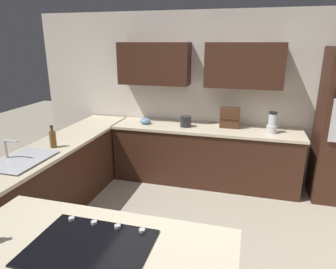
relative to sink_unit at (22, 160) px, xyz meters
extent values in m
plane|color=#9E937F|center=(-1.83, -0.14, -0.92)|extent=(14.00, 14.00, 0.00)
cube|color=silver|center=(-1.83, -2.24, 0.38)|extent=(6.00, 0.10, 2.60)
cube|color=#381E14|center=(-2.23, -2.02, 0.90)|extent=(1.10, 0.34, 0.64)
cube|color=#381E14|center=(-0.88, -2.02, 0.90)|extent=(1.10, 0.34, 0.64)
cube|color=#381E14|center=(-1.73, -1.86, -0.49)|extent=(2.80, 0.60, 0.86)
cube|color=beige|center=(-1.73, -1.86, -0.04)|extent=(2.84, 0.64, 0.04)
cube|color=#381E14|center=(-0.01, -0.69, -0.49)|extent=(0.60, 2.90, 0.86)
cube|color=beige|center=(-0.01, -0.69, -0.04)|extent=(0.64, 2.94, 0.04)
cube|color=beige|center=(-1.44, 1.11, -0.04)|extent=(1.84, 0.91, 0.04)
cube|color=#515456|center=(-0.01, -0.17, -0.01)|extent=(0.40, 0.30, 0.02)
cube|color=#515456|center=(-0.01, 0.17, -0.01)|extent=(0.40, 0.30, 0.02)
cube|color=#B7BABF|center=(-0.01, 0.00, 0.00)|extent=(0.46, 0.70, 0.01)
cylinder|color=#B7BABF|center=(0.19, 0.00, 0.09)|extent=(0.03, 0.03, 0.22)
cylinder|color=#B7BABF|center=(0.11, 0.00, 0.20)|extent=(0.18, 0.02, 0.02)
cube|color=black|center=(-1.44, 1.11, -0.01)|extent=(0.76, 0.56, 0.01)
cylinder|color=#B2B2B7|center=(-1.71, 0.88, 0.01)|extent=(0.04, 0.04, 0.02)
cylinder|color=#B2B2B7|center=(-1.53, 0.88, 0.01)|extent=(0.04, 0.04, 0.02)
cylinder|color=#B2B2B7|center=(-1.35, 0.88, 0.01)|extent=(0.04, 0.04, 0.02)
cylinder|color=#B2B2B7|center=(-1.17, 0.88, 0.01)|extent=(0.04, 0.04, 0.02)
cylinder|color=silver|center=(-2.68, -1.83, 0.04)|extent=(0.15, 0.15, 0.11)
cylinder|color=silver|center=(-2.68, -1.83, 0.18)|extent=(0.11, 0.11, 0.17)
cylinder|color=black|center=(-2.68, -1.83, 0.27)|extent=(0.12, 0.12, 0.03)
ellipsoid|color=#668CB2|center=(-0.78, -1.83, 0.03)|extent=(0.17, 0.17, 0.09)
cube|color=#472B19|center=(-2.08, -1.94, 0.14)|extent=(0.29, 0.10, 0.31)
cube|color=#472B19|center=(-2.08, -1.88, 0.14)|extent=(0.27, 0.02, 0.02)
cylinder|color=#262628|center=(-1.43, -1.83, 0.06)|extent=(0.17, 0.17, 0.17)
cylinder|color=brown|center=(-0.06, -0.48, 0.08)|extent=(0.08, 0.08, 0.20)
cylinder|color=brown|center=(-0.06, -0.48, 0.21)|extent=(0.04, 0.04, 0.06)
cylinder|color=black|center=(-0.06, -0.48, 0.25)|extent=(0.04, 0.04, 0.02)
camera|label=1|loc=(-2.34, 2.52, 1.23)|focal=32.21mm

